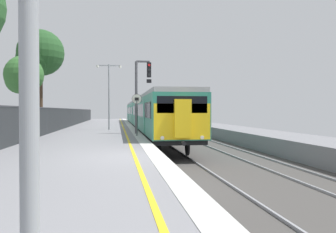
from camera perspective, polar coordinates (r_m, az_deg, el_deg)
ground at (r=12.28m, az=8.71°, el=-9.08°), size 17.40×110.00×1.21m
commuter_train_at_platform at (r=36.15m, az=-3.65°, el=0.53°), size 2.83×40.92×3.81m
signal_gantry at (r=23.12m, az=-4.59°, el=4.73°), size 1.10×0.24×4.88m
speed_limit_sign at (r=20.76m, az=-5.19°, el=1.20°), size 0.59×0.08×2.54m
platform_lamp_mid at (r=28.28m, az=-9.74°, el=4.21°), size 2.00×0.20×5.29m
background_tree_centre at (r=29.04m, az=-22.92°, el=6.13°), size 2.97×2.95×5.79m
background_tree_right at (r=32.95m, az=-20.57°, el=9.59°), size 4.09×4.15×8.75m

